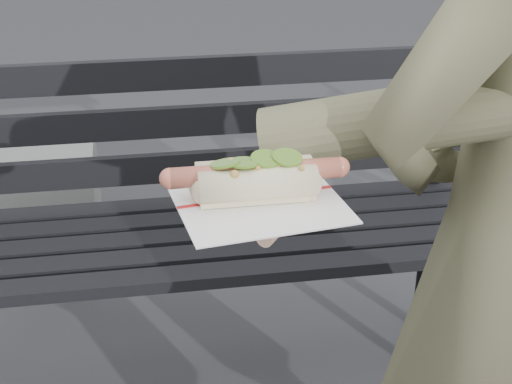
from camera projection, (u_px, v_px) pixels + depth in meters
park_bench at (193, 205)px, 2.00m from camera, size 1.50×0.44×0.88m
held_hotdog at (404, 132)px, 1.01m from camera, size 0.64×0.32×0.20m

